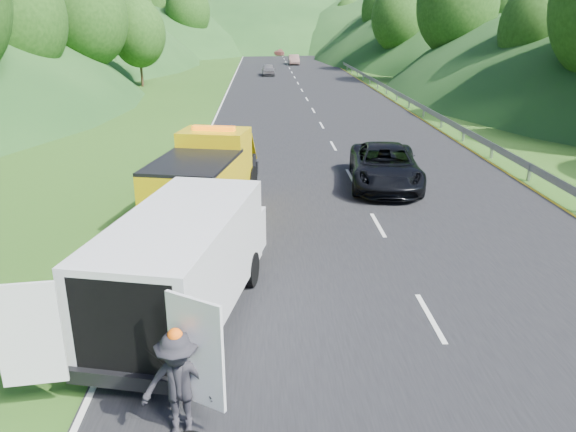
{
  "coord_description": "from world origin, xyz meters",
  "views": [
    {
      "loc": [
        -0.73,
        -13.02,
        6.42
      ],
      "look_at": [
        -0.07,
        1.41,
        1.3
      ],
      "focal_mm": 35.0,
      "sensor_mm": 36.0,
      "label": 1
    }
  ],
  "objects_px": {
    "white_van": "(185,260)",
    "suitcase": "(105,271)",
    "child": "(184,297)",
    "woman": "(151,258)",
    "passing_suv": "(384,186)",
    "tow_truck": "(206,173)"
  },
  "relations": [
    {
      "from": "white_van",
      "to": "suitcase",
      "type": "distance_m",
      "value": 3.29
    },
    {
      "from": "white_van",
      "to": "child",
      "type": "height_order",
      "value": "white_van"
    },
    {
      "from": "woman",
      "to": "passing_suv",
      "type": "height_order",
      "value": "woman"
    },
    {
      "from": "tow_truck",
      "to": "woman",
      "type": "xyz_separation_m",
      "value": [
        -1.23,
        -4.07,
        -1.36
      ]
    },
    {
      "from": "passing_suv",
      "to": "white_van",
      "type": "bearing_deg",
      "value": -115.76
    },
    {
      "from": "suitcase",
      "to": "child",
      "type": "bearing_deg",
      "value": -25.64
    },
    {
      "from": "tow_truck",
      "to": "passing_suv",
      "type": "xyz_separation_m",
      "value": [
        6.85,
        2.78,
        -1.36
      ]
    },
    {
      "from": "tow_truck",
      "to": "suitcase",
      "type": "xyz_separation_m",
      "value": [
        -2.13,
        -5.5,
        -1.08
      ]
    },
    {
      "from": "tow_truck",
      "to": "white_van",
      "type": "bearing_deg",
      "value": -76.45
    },
    {
      "from": "tow_truck",
      "to": "white_van",
      "type": "height_order",
      "value": "tow_truck"
    },
    {
      "from": "white_van",
      "to": "child",
      "type": "relative_size",
      "value": 8.08
    },
    {
      "from": "white_van",
      "to": "suitcase",
      "type": "xyz_separation_m",
      "value": [
        -2.37,
        1.98,
        -1.15
      ]
    },
    {
      "from": "tow_truck",
      "to": "white_van",
      "type": "xyz_separation_m",
      "value": [
        0.24,
        -7.47,
        0.06
      ]
    },
    {
      "from": "tow_truck",
      "to": "suitcase",
      "type": "distance_m",
      "value": 5.99
    },
    {
      "from": "woman",
      "to": "child",
      "type": "height_order",
      "value": "woman"
    },
    {
      "from": "tow_truck",
      "to": "passing_suv",
      "type": "relative_size",
      "value": 1.18
    },
    {
      "from": "child",
      "to": "passing_suv",
      "type": "height_order",
      "value": "passing_suv"
    },
    {
      "from": "suitcase",
      "to": "passing_suv",
      "type": "relative_size",
      "value": 0.09
    },
    {
      "from": "tow_truck",
      "to": "woman",
      "type": "distance_m",
      "value": 4.46
    },
    {
      "from": "child",
      "to": "passing_suv",
      "type": "relative_size",
      "value": 0.16
    },
    {
      "from": "white_van",
      "to": "child",
      "type": "xyz_separation_m",
      "value": [
        -0.22,
        0.95,
        -1.42
      ]
    },
    {
      "from": "child",
      "to": "suitcase",
      "type": "height_order",
      "value": "suitcase"
    }
  ]
}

